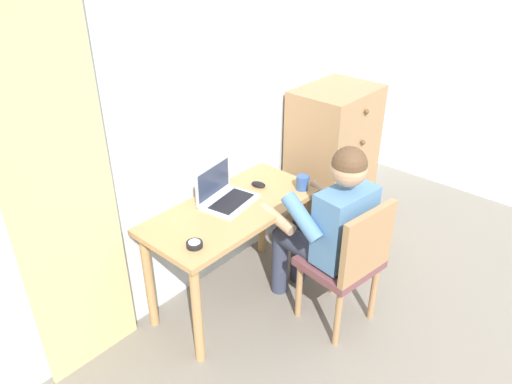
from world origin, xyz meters
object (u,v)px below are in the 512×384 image
at_px(dresser, 332,161).
at_px(chair, 349,260).
at_px(desk, 233,223).
at_px(laptop, 224,194).
at_px(person_seated, 328,222).
at_px(computer_mouse, 258,184).
at_px(desk_clock, 195,244).
at_px(coffee_mug, 303,182).

xyz_separation_m(dresser, chair, (-0.88, -0.72, -0.09)).
height_order(desk, laptop, laptop).
bearing_deg(person_seated, computer_mouse, 90.69).
relative_size(desk, desk_clock, 12.85).
height_order(person_seated, coffee_mug, person_seated).
xyz_separation_m(chair, computer_mouse, (0.02, 0.73, 0.24)).
distance_m(computer_mouse, coffee_mug, 0.29).
xyz_separation_m(computer_mouse, desk_clock, (-0.73, -0.18, -0.00)).
xyz_separation_m(chair, coffee_mug, (0.18, 0.49, 0.27)).
xyz_separation_m(chair, laptop, (-0.27, 0.76, 0.28)).
bearing_deg(coffee_mug, person_seated, -116.94).
xyz_separation_m(desk, computer_mouse, (0.30, 0.05, 0.13)).
xyz_separation_m(chair, person_seated, (0.02, 0.18, 0.18)).
distance_m(chair, laptop, 0.85).
xyz_separation_m(desk_clock, coffee_mug, (0.89, -0.05, 0.03)).
bearing_deg(chair, dresser, 39.25).
relative_size(desk_clock, coffee_mug, 0.75).
bearing_deg(person_seated, laptop, 116.82).
bearing_deg(laptop, computer_mouse, -6.05).
distance_m(person_seated, desk_clock, 0.82).
relative_size(desk, dresser, 0.98).
xyz_separation_m(dresser, desk_clock, (-1.59, -0.18, 0.14)).
bearing_deg(dresser, computer_mouse, 179.47).
height_order(computer_mouse, desk_clock, computer_mouse).
distance_m(desk, coffee_mug, 0.52).
relative_size(chair, person_seated, 0.74).
relative_size(computer_mouse, coffee_mug, 0.83).
relative_size(desk, computer_mouse, 11.56).
xyz_separation_m(desk, dresser, (1.16, 0.05, -0.01)).
bearing_deg(computer_mouse, desk, 179.03).
distance_m(desk, chair, 0.74).
bearing_deg(desk_clock, desk, 16.82).
relative_size(desk, laptop, 3.07).
bearing_deg(computer_mouse, chair, -102.32).
distance_m(chair, person_seated, 0.26).
bearing_deg(person_seated, desk, 121.63).
bearing_deg(computer_mouse, person_seated, -100.43).
bearing_deg(desk, computer_mouse, 10.15).
bearing_deg(coffee_mug, dresser, 17.94).
relative_size(person_seated, desk_clock, 13.34).
height_order(laptop, coffee_mug, laptop).
distance_m(laptop, desk_clock, 0.49).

